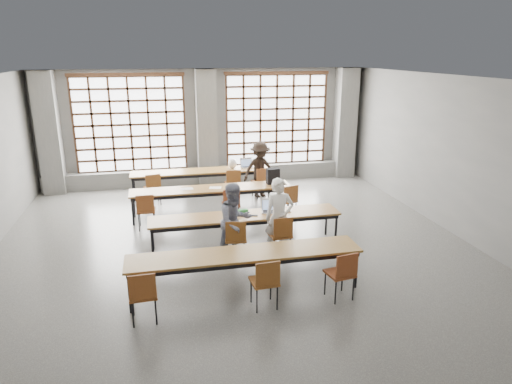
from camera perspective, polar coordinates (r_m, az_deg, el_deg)
floor at (r=9.61m, az=-2.35°, el=-7.40°), size 11.00×11.00×0.00m
ceiling at (r=8.75m, az=-2.64°, el=13.92°), size 11.00×11.00×0.00m
wall_back at (r=14.36m, az=-6.31°, el=8.12°), size 10.00×0.00×10.00m
wall_front at (r=4.12m, az=11.39°, el=-16.41°), size 10.00×0.00×10.00m
wall_right at (r=11.01m, az=24.16°, el=3.90°), size 0.00×11.00×11.00m
column_left at (r=14.33m, az=-24.48°, el=6.66°), size 0.60×0.55×3.50m
column_mid at (r=14.09m, az=-6.18°, el=7.94°), size 0.60×0.55×3.50m
column_right at (r=15.23m, az=11.08°, el=8.42°), size 0.60×0.55×3.50m
window_left at (r=14.21m, az=-15.44°, el=8.12°), size 3.32×0.12×3.00m
window_right at (r=14.67m, az=2.59°, el=8.98°), size 3.32×0.12×3.00m
sill_ledge at (r=14.48m, az=-6.03°, el=2.13°), size 9.80×0.35×0.50m
desk_row_a at (r=13.17m, az=-6.79°, el=2.43°), size 4.00×0.70×0.73m
desk_row_b at (r=11.45m, az=-5.60°, el=0.20°), size 4.00×0.70×0.73m
desk_row_c at (r=9.55m, az=-1.36°, el=-3.23°), size 4.00×0.70×0.73m
desk_row_d at (r=7.83m, az=-1.35°, el=-8.01°), size 4.00×0.70×0.73m
chair_back_left at (r=12.54m, az=-12.78°, el=0.76°), size 0.49×0.49×0.88m
chair_back_mid at (r=12.70m, az=-2.90°, el=1.37°), size 0.43×0.44×0.88m
chair_back_right at (r=12.85m, az=0.70°, el=1.59°), size 0.49×0.49×0.88m
chair_mid_left at (r=10.83m, az=-13.62°, el=-1.94°), size 0.43×0.44×0.88m
chair_mid_centre at (r=10.94m, az=-3.12°, el=-1.26°), size 0.45×0.45×0.88m
chair_mid_right at (r=11.25m, az=4.06°, el=-0.76°), size 0.52×0.52×0.88m
chair_front_left at (r=8.97m, az=-2.55°, el=-5.52°), size 0.48×0.48×0.88m
chair_front_right at (r=9.16m, az=3.15°, el=-5.04°), size 0.46×0.46×0.88m
chair_near_left at (r=7.23m, az=-13.97°, el=-12.00°), size 0.44×0.44×0.88m
chair_near_mid at (r=7.38m, az=1.20°, el=-10.80°), size 0.45×0.45×0.88m
chair_near_right at (r=7.76m, az=10.77°, el=-9.65°), size 0.48×0.49×0.88m
student_male at (r=9.17m, az=2.92°, el=-3.20°), size 0.60×0.41×1.61m
student_female at (r=9.00m, az=-2.63°, el=-3.73°), size 0.94×0.85×1.57m
student_back at (r=12.90m, az=0.51°, el=2.82°), size 1.12×0.79×1.58m
laptop_front at (r=9.72m, az=1.77°, el=-2.07°), size 0.42×0.37×0.26m
laptop_back at (r=13.43m, az=-1.14°, el=3.40°), size 0.39×0.35×0.26m
mouse at (r=9.72m, az=4.17°, el=-2.38°), size 0.11×0.08×0.04m
green_box at (r=9.58m, az=-1.75°, el=-2.47°), size 0.26×0.12×0.09m
phone at (r=9.47m, az=-0.18°, el=-2.95°), size 0.14×0.09×0.01m
paper_sheet_a at (r=11.43m, az=-8.62°, el=0.40°), size 0.32×0.24×0.00m
paper_sheet_c at (r=11.44m, az=-5.11°, el=0.55°), size 0.34×0.27×0.00m
backpack at (r=11.70m, az=2.14°, el=2.00°), size 0.33×0.21×0.40m
plastic_bag at (r=13.27m, az=-2.97°, el=3.58°), size 0.31×0.28×0.29m
red_pouch at (r=7.32m, az=-13.96°, el=-11.96°), size 0.21×0.10×0.06m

